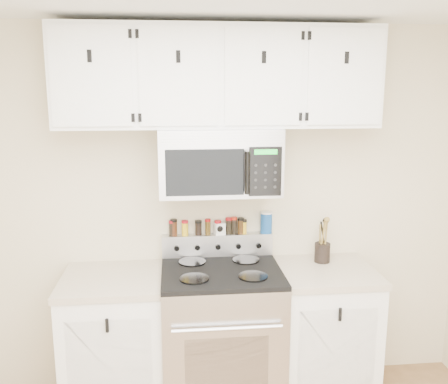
% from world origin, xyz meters
% --- Properties ---
extents(back_wall, '(3.50, 0.01, 2.50)m').
position_xyz_m(back_wall, '(0.00, 1.75, 1.25)').
color(back_wall, beige).
rests_on(back_wall, floor).
extents(range, '(0.76, 0.65, 1.10)m').
position_xyz_m(range, '(0.00, 1.43, 0.49)').
color(range, '#B7B7BA').
rests_on(range, floor).
extents(base_cabinet_left, '(0.64, 0.62, 0.92)m').
position_xyz_m(base_cabinet_left, '(-0.69, 1.45, 0.46)').
color(base_cabinet_left, white).
rests_on(base_cabinet_left, floor).
extents(base_cabinet_right, '(0.64, 0.62, 0.92)m').
position_xyz_m(base_cabinet_right, '(0.69, 1.45, 0.46)').
color(base_cabinet_right, white).
rests_on(base_cabinet_right, floor).
extents(microwave, '(0.76, 0.44, 0.42)m').
position_xyz_m(microwave, '(0.00, 1.55, 1.63)').
color(microwave, '#9E9EA3').
rests_on(microwave, back_wall).
extents(upper_cabinets, '(2.00, 0.35, 0.62)m').
position_xyz_m(upper_cabinets, '(-0.00, 1.58, 2.15)').
color(upper_cabinets, white).
rests_on(upper_cabinets, back_wall).
extents(utensil_crock, '(0.10, 0.10, 0.31)m').
position_xyz_m(utensil_crock, '(0.71, 1.58, 1.00)').
color(utensil_crock, black).
rests_on(utensil_crock, base_cabinet_right).
extents(kitchen_timer, '(0.08, 0.07, 0.08)m').
position_xyz_m(kitchen_timer, '(0.02, 1.71, 1.14)').
color(kitchen_timer, white).
rests_on(kitchen_timer, range).
extents(salt_canister, '(0.08, 0.08, 0.15)m').
position_xyz_m(salt_canister, '(0.34, 1.71, 1.17)').
color(salt_canister, '#154993').
rests_on(salt_canister, range).
extents(spice_jar_0, '(0.04, 0.04, 0.10)m').
position_xyz_m(spice_jar_0, '(-0.31, 1.71, 1.15)').
color(spice_jar_0, black).
rests_on(spice_jar_0, range).
extents(spice_jar_1, '(0.05, 0.05, 0.11)m').
position_xyz_m(spice_jar_1, '(-0.30, 1.71, 1.16)').
color(spice_jar_1, '#41200F').
rests_on(spice_jar_1, range).
extents(spice_jar_2, '(0.05, 0.05, 0.10)m').
position_xyz_m(spice_jar_2, '(-0.22, 1.71, 1.15)').
color(spice_jar_2, gold).
rests_on(spice_jar_2, range).
extents(spice_jar_3, '(0.05, 0.05, 0.10)m').
position_xyz_m(spice_jar_3, '(-0.13, 1.71, 1.15)').
color(spice_jar_3, black).
rests_on(spice_jar_3, range).
extents(spice_jar_4, '(0.04, 0.04, 0.11)m').
position_xyz_m(spice_jar_4, '(-0.06, 1.71, 1.16)').
color(spice_jar_4, '#473411').
rests_on(spice_jar_4, range).
extents(spice_jar_5, '(0.05, 0.05, 0.10)m').
position_xyz_m(spice_jar_5, '(0.00, 1.71, 1.15)').
color(spice_jar_5, gold).
rests_on(spice_jar_5, range).
extents(spice_jar_6, '(0.05, 0.05, 0.11)m').
position_xyz_m(spice_jar_6, '(0.08, 1.71, 1.16)').
color(spice_jar_6, black).
rests_on(spice_jar_6, range).
extents(spice_jar_7, '(0.04, 0.04, 0.12)m').
position_xyz_m(spice_jar_7, '(0.12, 1.71, 1.16)').
color(spice_jar_7, black).
rests_on(spice_jar_7, range).
extents(spice_jar_8, '(0.04, 0.04, 0.11)m').
position_xyz_m(spice_jar_8, '(0.16, 1.71, 1.16)').
color(spice_jar_8, '#3E250F').
rests_on(spice_jar_8, range).
extents(spice_jar_9, '(0.04, 0.04, 0.10)m').
position_xyz_m(spice_jar_9, '(0.18, 1.71, 1.15)').
color(spice_jar_9, gold).
rests_on(spice_jar_9, range).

